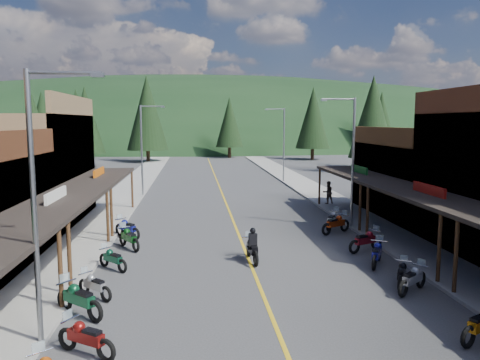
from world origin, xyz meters
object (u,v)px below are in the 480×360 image
object	(u,v)px
pine_5	(376,115)
pine_6	(454,122)
bike_west_9	(129,237)
bike_west_10	(127,227)
bike_west_6	(79,298)
bike_east_11	(333,219)
pine_3	(229,122)
bike_east_6	(413,278)
bike_west_8	(113,258)
pedestrian_east_b	(328,192)
pine_7	(42,118)
bike_east_9	(366,240)
pine_4	(313,118)
pine_11	(373,117)
pine_8	(33,127)
bike_west_7	(95,284)
streetlight_0	(39,196)
pine_1	(77,118)
pine_2	(147,113)
bike_east_10	(336,223)
shop_east_3	(429,180)
pine_9	(381,123)
streetlight_2	(351,156)
pine_10	(85,120)
bike_west_5	(86,336)
bike_east_7	(402,273)
streetlight_3	(283,141)
streetlight_1	(143,146)
rider_on_bike	(252,248)
bike_east_8	(377,253)
shop_west_3	(17,170)

from	to	relation	value
pine_5	pine_6	distance (m)	14.50
bike_west_9	bike_west_10	distance (m)	2.39
pine_6	bike_west_6	world-z (taller)	pine_6
bike_east_11	pine_3	bearing A→B (deg)	125.77
pine_3	bike_east_6	xyz separation A→B (m)	(1.77, -68.94, -5.90)
bike_west_8	pedestrian_east_b	size ratio (longest dim) A/B	1.08
pine_3	bike_west_6	world-z (taller)	pine_3
pine_7	bike_east_9	bearing A→B (deg)	-62.53
pine_4	pine_11	size ratio (longest dim) A/B	1.01
pine_8	pine_6	bearing A→B (deg)	19.44
pine_7	bike_west_7	size ratio (longest dim) A/B	6.69
pine_7	bike_west_10	world-z (taller)	pine_7
bike_west_6	streetlight_0	bearing A→B (deg)	-152.30
pine_8	bike_west_7	xyz separation A→B (m)	(15.70, -42.32, -5.44)
pine_1	pine_8	world-z (taller)	pine_1
pine_2	bike_west_6	bearing A→B (deg)	-86.74
bike_west_8	bike_east_10	bearing A→B (deg)	-18.95
pine_3	bike_west_6	distance (m)	71.00
shop_east_3	pine_8	size ratio (longest dim) A/B	1.09
pine_2	bike_west_8	bearing A→B (deg)	-86.18
pine_9	streetlight_2	bearing A→B (deg)	-114.74
pine_10	pedestrian_east_b	distance (m)	43.19
bike_west_9	bike_east_6	bearing A→B (deg)	-64.53
pine_9	bike_east_10	bearing A→B (deg)	-115.51
bike_west_9	bike_east_10	world-z (taller)	bike_east_10
pine_11	bike_west_10	xyz separation A→B (m)	(-26.36, -31.15, -6.56)
bike_west_5	bike_east_6	distance (m)	12.03
pine_9	pine_11	size ratio (longest dim) A/B	0.87
streetlight_0	pine_3	bearing A→B (deg)	81.35
pine_11	bike_east_7	size ratio (longest dim) A/B	6.69
streetlight_0	bike_west_9	size ratio (longest dim) A/B	3.61
pine_3	bike_east_10	world-z (taller)	pine_3
streetlight_3	pine_11	xyz separation A→B (m)	(13.05, 8.00, 2.73)
streetlight_2	bike_west_5	bearing A→B (deg)	-130.46
pine_1	pine_5	xyz separation A→B (m)	(58.00, 2.00, 0.75)
pine_3	pine_6	world-z (taller)	same
bike_east_11	pedestrian_east_b	world-z (taller)	pedestrian_east_b
pine_7	bike_west_8	xyz separation A→B (m)	(25.80, -74.96, -6.69)
streetlight_1	streetlight_2	distance (m)	19.73
bike_west_5	rider_on_bike	size ratio (longest dim) A/B	0.91
bike_west_10	bike_east_8	xyz separation A→B (m)	(12.08, -6.37, -0.01)
streetlight_0	streetlight_3	world-z (taller)	same
pine_1	pine_8	size ratio (longest dim) A/B	1.25
pine_9	bike_east_8	size ratio (longest dim) A/B	4.97
streetlight_3	bike_east_9	xyz separation A→B (m)	(-0.89, -27.22, -3.83)
shop_east_3	pine_3	size ratio (longest dim) A/B	0.99
bike_west_8	bike_west_6	bearing A→B (deg)	-137.45
bike_west_5	bike_west_8	xyz separation A→B (m)	(-0.56, 7.81, -0.04)
shop_west_3	bike_west_6	bearing A→B (deg)	-64.43
pine_1	pedestrian_east_b	size ratio (longest dim) A/B	7.03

